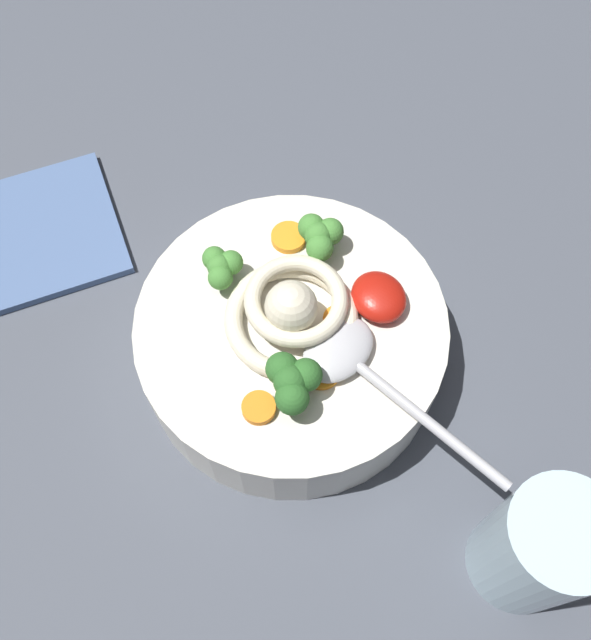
{
  "coord_description": "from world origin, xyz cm",
  "views": [
    {
      "loc": [
        -24.25,
        11.23,
        57.36
      ],
      "look_at": [
        -2.5,
        -0.38,
        10.08
      ],
      "focal_mm": 39.57,
      "sensor_mm": 36.0,
      "label": 1
    }
  ],
  "objects_px": {
    "soup_spoon": "(353,361)",
    "soup_bowl": "(295,338)",
    "noodle_pile": "(295,310)",
    "folded_napkin": "(49,230)",
    "drinking_glass": "(539,548)"
  },
  "relations": [
    {
      "from": "soup_spoon",
      "to": "noodle_pile",
      "type": "bearing_deg",
      "value": 178.94
    },
    {
      "from": "noodle_pile",
      "to": "drinking_glass",
      "type": "distance_m",
      "value": 0.23
    },
    {
      "from": "soup_spoon",
      "to": "soup_bowl",
      "type": "bearing_deg",
      "value": 180.0
    },
    {
      "from": "soup_bowl",
      "to": "soup_spoon",
      "type": "xyz_separation_m",
      "value": [
        -0.05,
        -0.02,
        0.04
      ]
    },
    {
      "from": "noodle_pile",
      "to": "folded_napkin",
      "type": "xyz_separation_m",
      "value": [
        0.21,
        0.14,
        -0.07
      ]
    },
    {
      "from": "soup_bowl",
      "to": "folded_napkin",
      "type": "relative_size",
      "value": 1.71
    },
    {
      "from": "folded_napkin",
      "to": "noodle_pile",
      "type": "bearing_deg",
      "value": -146.53
    },
    {
      "from": "soup_bowl",
      "to": "soup_spoon",
      "type": "distance_m",
      "value": 0.07
    },
    {
      "from": "folded_napkin",
      "to": "soup_spoon",
      "type": "bearing_deg",
      "value": -149.25
    },
    {
      "from": "soup_spoon",
      "to": "folded_napkin",
      "type": "bearing_deg",
      "value": -168.74
    },
    {
      "from": "drinking_glass",
      "to": "folded_napkin",
      "type": "distance_m",
      "value": 0.48
    },
    {
      "from": "drinking_glass",
      "to": "folded_napkin",
      "type": "relative_size",
      "value": 0.82
    },
    {
      "from": "soup_bowl",
      "to": "noodle_pile",
      "type": "bearing_deg",
      "value": -24.87
    },
    {
      "from": "drinking_glass",
      "to": "soup_bowl",
      "type": "bearing_deg",
      "value": 15.78
    },
    {
      "from": "soup_spoon",
      "to": "folded_napkin",
      "type": "relative_size",
      "value": 1.23
    }
  ]
}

